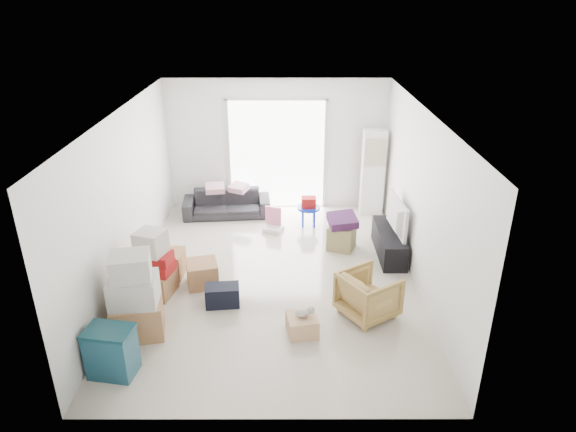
# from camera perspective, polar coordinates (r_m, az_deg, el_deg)

# --- Properties ---
(room_shell) EXTENTS (4.98, 6.48, 3.18)m
(room_shell) POSITION_cam_1_polar(r_m,az_deg,el_deg) (7.81, -1.66, 1.71)
(room_shell) COLOR beige
(room_shell) RESTS_ON ground
(sliding_door) EXTENTS (2.10, 0.04, 2.33)m
(sliding_door) POSITION_cam_1_polar(r_m,az_deg,el_deg) (10.65, -1.24, 7.31)
(sliding_door) COLOR white
(sliding_door) RESTS_ON room_shell
(ac_tower) EXTENTS (0.45, 0.30, 1.75)m
(ac_tower) POSITION_cam_1_polar(r_m,az_deg,el_deg) (10.59, 9.39, 4.79)
(ac_tower) COLOR white
(ac_tower) RESTS_ON room_shell
(tv_console) EXTENTS (0.41, 1.35, 0.45)m
(tv_console) POSITION_cam_1_polar(r_m,az_deg,el_deg) (9.17, 11.17, -2.92)
(tv_console) COLOR black
(tv_console) RESTS_ON room_shell
(television) EXTENTS (0.68, 1.08, 0.14)m
(television) POSITION_cam_1_polar(r_m,az_deg,el_deg) (9.04, 11.32, -1.26)
(television) COLOR black
(television) RESTS_ON tv_console
(sofa) EXTENTS (1.80, 0.66, 0.69)m
(sofa) POSITION_cam_1_polar(r_m,az_deg,el_deg) (10.57, -6.84, 1.83)
(sofa) COLOR #2B2C31
(sofa) RESTS_ON room_shell
(pillow_left) EXTENTS (0.38, 0.32, 0.11)m
(pillow_left) POSITION_cam_1_polar(r_m,az_deg,el_deg) (10.43, -8.16, 3.80)
(pillow_left) COLOR #CD95A5
(pillow_left) RESTS_ON sofa
(pillow_right) EXTENTS (0.43, 0.40, 0.12)m
(pillow_right) POSITION_cam_1_polar(r_m,az_deg,el_deg) (10.40, -5.52, 3.90)
(pillow_right) COLOR #CD95A5
(pillow_right) RESTS_ON sofa
(armchair) EXTENTS (0.95, 0.96, 0.73)m
(armchair) POSITION_cam_1_polar(r_m,az_deg,el_deg) (7.43, 8.95, -8.42)
(armchair) COLOR tan
(armchair) RESTS_ON room_shell
(storage_bins) EXTENTS (0.62, 0.48, 0.64)m
(storage_bins) POSITION_cam_1_polar(r_m,az_deg,el_deg) (6.71, -19.03, -14.05)
(storage_bins) COLOR navy
(storage_bins) RESTS_ON room_shell
(box_stack_a) EXTENTS (0.77, 0.68, 1.22)m
(box_stack_a) POSITION_cam_1_polar(r_m,az_deg,el_deg) (7.16, -16.63, -8.89)
(box_stack_a) COLOR #B07C4F
(box_stack_a) RESTS_ON room_shell
(box_stack_b) EXTENTS (0.64, 0.62, 1.06)m
(box_stack_b) POSITION_cam_1_polar(r_m,az_deg,el_deg) (8.02, -14.69, -5.54)
(box_stack_b) COLOR #B07C4F
(box_stack_b) RESTS_ON room_shell
(box_stack_c) EXTENTS (0.61, 0.51, 0.42)m
(box_stack_c) POSITION_cam_1_polar(r_m,az_deg,el_deg) (8.61, -13.45, -5.15)
(box_stack_c) COLOR #B07C4F
(box_stack_c) RESTS_ON room_shell
(loose_box) EXTENTS (0.57, 0.57, 0.39)m
(loose_box) POSITION_cam_1_polar(r_m,az_deg,el_deg) (8.24, -9.50, -6.31)
(loose_box) COLOR #B07C4F
(loose_box) RESTS_ON room_shell
(duffel_bag) EXTENTS (0.52, 0.35, 0.32)m
(duffel_bag) POSITION_cam_1_polar(r_m,az_deg,el_deg) (7.72, -7.29, -8.75)
(duffel_bag) COLOR black
(duffel_bag) RESTS_ON room_shell
(ottoman) EXTENTS (0.57, 0.57, 0.44)m
(ottoman) POSITION_cam_1_polar(r_m,az_deg,el_deg) (9.25, 5.97, -2.34)
(ottoman) COLOR #928555
(ottoman) RESTS_ON room_shell
(blanket) EXTENTS (0.55, 0.55, 0.14)m
(blanket) POSITION_cam_1_polar(r_m,az_deg,el_deg) (9.13, 6.05, -0.70)
(blanket) COLOR #421D48
(blanket) RESTS_ON ottoman
(kids_table) EXTENTS (0.45, 0.45, 0.59)m
(kids_table) POSITION_cam_1_polar(r_m,az_deg,el_deg) (10.03, 2.31, 1.15)
(kids_table) COLOR #0C28CF
(kids_table) RESTS_ON room_shell
(toy_walker) EXTENTS (0.42, 0.39, 0.45)m
(toy_walker) POSITION_cam_1_polar(r_m,az_deg,el_deg) (9.92, -1.64, -0.91)
(toy_walker) COLOR silver
(toy_walker) RESTS_ON room_shell
(wood_crate) EXTENTS (0.46, 0.46, 0.27)m
(wood_crate) POSITION_cam_1_polar(r_m,az_deg,el_deg) (7.12, 1.57, -11.97)
(wood_crate) COLOR tan
(wood_crate) RESTS_ON room_shell
(plush_bunny) EXTENTS (0.27, 0.15, 0.14)m
(plush_bunny) POSITION_cam_1_polar(r_m,az_deg,el_deg) (7.01, 1.84, -10.65)
(plush_bunny) COLOR #B2ADA8
(plush_bunny) RESTS_ON wood_crate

